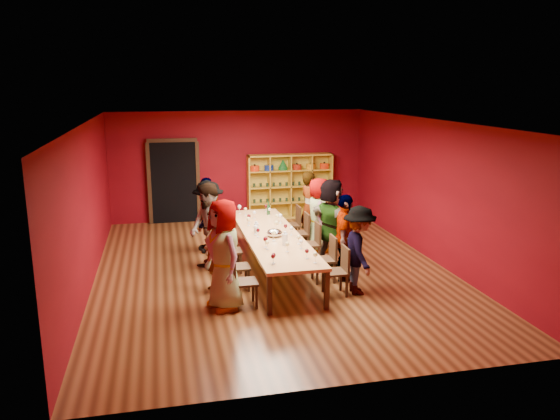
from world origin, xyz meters
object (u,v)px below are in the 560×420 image
Objects in this scene: chair_person_right_2 at (313,241)px; person_right_3 at (319,215)px; chair_person_right_3 at (302,230)px; person_left_2 at (209,229)px; person_left_4 at (207,214)px; person_right_1 at (344,238)px; person_left_0 at (224,255)px; chair_person_left_3 at (223,240)px; wine_bottle at (268,210)px; person_right_0 at (359,250)px; chair_person_left_1 at (234,264)px; person_left_1 at (214,251)px; chair_person_right_0 at (339,268)px; shelving_unit at (289,183)px; chair_person_right_4 at (294,222)px; tasting_table at (272,237)px; person_left_3 at (209,223)px; person_right_2 at (331,221)px; chair_person_left_2 at (227,248)px; chair_person_left_0 at (240,279)px; chair_person_right_1 at (328,256)px; spittoon_bowl at (274,233)px; person_right_4 at (309,207)px; chair_person_left_4 at (219,229)px.

person_right_3 is at bearing 66.25° from chair_person_right_2.
person_right_3 is at bearing 0.00° from chair_person_right_3.
person_left_2 reaches higher than person_left_4.
person_left_4 reaches higher than person_right_1.
person_left_4 is at bearing 160.35° from person_left_0.
chair_person_left_3 is 2.82× the size of wine_bottle.
chair_person_right_2 is at bearing 17.68° from person_right_0.
chair_person_left_3 and chair_person_right_3 have the same top height.
chair_person_left_1 is 0.58× the size of person_left_1.
chair_person_right_0 is at bearing 74.87° from person_left_0.
chair_person_right_4 is at bearing -101.05° from shelving_unit.
chair_person_left_3 is 1.00× the size of chair_person_right_0.
person_left_1 is at bearing 163.39° from chair_person_right_0.
tasting_table is 1.98m from person_left_4.
wine_bottle reaches higher than chair_person_right_4.
person_left_0 is 1.06× the size of person_left_3.
person_left_0 is at bearing -112.96° from wine_bottle.
chair_person_left_3 is 2.31m from person_right_2.
chair_person_left_2 is at bearing 90.00° from chair_person_left_1.
chair_person_left_3 is at bearing 76.63° from person_right_1.
chair_person_left_0 is 1.00× the size of chair_person_right_1.
chair_person_right_4 is 2.20m from spittoon_bowl.
person_right_0 is at bearing 74.24° from person_left_0.
chair_person_right_1 is (2.08, 0.86, -0.45)m from person_left_0.
person_right_2 is at bearing 4.63° from person_right_0.
person_right_1 is at bearing -35.50° from chair_person_left_3.
shelving_unit is 1.32× the size of person_right_2.
chair_person_right_1 is (1.82, 0.86, 0.00)m from chair_person_left_0.
spittoon_bowl is at bearing 59.35° from chair_person_left_0.
person_right_1 is (2.15, 0.06, 0.35)m from chair_person_left_1.
person_right_0 is (0.36, 0.00, 0.31)m from chair_person_right_0.
chair_person_right_3 reaches higher than tasting_table.
shelving_unit is 1.41× the size of person_right_4.
chair_person_left_4 is at bearing 90.00° from chair_person_left_0.
person_left_4 is 3.44m from person_right_1.
person_left_2 is at bearing -180.00° from chair_person_left_2.
person_right_4 reaches higher than person_left_1.
tasting_table is 5.06× the size of chair_person_right_0.
chair_person_right_2 is 1.01m from person_right_3.
chair_person_left_2 is at bearing -90.00° from chair_person_left_3.
person_left_2 is 1.08× the size of person_right_4.
person_right_0 is 0.85m from chair_person_right_1.
spittoon_bowl is at bearing 39.45° from chair_person_left_1.
person_left_2 is 2.06× the size of chair_person_right_3.
shelving_unit reaches higher than chair_person_left_4.
person_right_2 is 5.83× the size of spittoon_bowl.
chair_person_left_1 is 3.30m from chair_person_right_4.
spittoon_bowl is (0.93, -0.23, 0.33)m from chair_person_left_2.
wine_bottle is (-0.98, 2.52, 0.03)m from person_right_1.
tasting_table is 2.10m from person_left_0.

